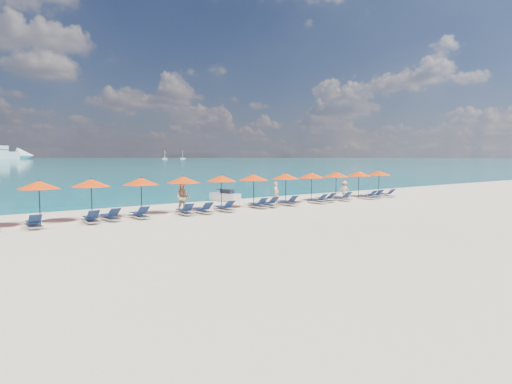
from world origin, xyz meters
TOP-DOWN VIEW (x-y plane):
  - ground at (0.00, 0.00)m, footprint 1400.00×1400.00m
  - sailboat_near at (206.18, 484.82)m, footprint 6.05×2.02m
  - sailboat_far at (247.12, 517.83)m, footprint 6.48×2.16m
  - jetski at (1.58, 9.29)m, footprint 1.56×2.68m
  - beachgoer_a at (2.98, 4.68)m, footprint 0.72×0.64m
  - beachgoer_b at (-4.22, 4.83)m, footprint 1.03×0.90m
  - beachgoer_c at (9.52, 4.27)m, footprint 1.12×0.87m
  - umbrella_1 at (-12.16, 5.02)m, footprint 2.10×2.10m
  - umbrella_2 at (-9.57, 5.11)m, footprint 2.10×2.10m
  - umbrella_3 at (-6.80, 4.99)m, footprint 2.10×2.10m
  - umbrella_4 at (-4.00, 5.20)m, footprint 2.10×2.10m
  - umbrella_5 at (-1.23, 5.21)m, footprint 2.10×2.10m
  - umbrella_6 at (1.29, 5.07)m, footprint 2.10×2.10m
  - umbrella_7 at (4.18, 5.06)m, footprint 2.10×2.10m
  - umbrella_8 at (6.65, 4.96)m, footprint 2.10×2.10m
  - umbrella_9 at (9.41, 5.03)m, footprint 2.10×2.10m
  - umbrella_10 at (12.16, 5.05)m, footprint 2.10×2.10m
  - umbrella_11 at (14.78, 5.03)m, footprint 2.10×2.10m
  - lounger_2 at (-12.65, 3.76)m, footprint 0.63×1.70m
  - lounger_3 at (-9.98, 3.79)m, footprint 0.67×1.72m
  - lounger_4 at (-8.90, 4.04)m, footprint 0.75×1.74m
  - lounger_5 at (-7.33, 3.94)m, footprint 0.68×1.72m
  - lounger_6 at (-4.63, 3.75)m, footprint 0.77×1.75m
  - lounger_7 at (-3.45, 3.68)m, footprint 0.63×1.70m
  - lounger_8 at (-1.90, 3.71)m, footprint 0.68×1.72m
  - lounger_9 at (0.87, 3.97)m, footprint 0.66×1.71m
  - lounger_10 at (1.84, 4.05)m, footprint 0.63×1.70m
  - lounger_11 at (3.53, 3.98)m, footprint 0.66×1.71m
  - lounger_12 at (6.14, 3.71)m, footprint 0.68×1.72m
  - lounger_13 at (7.29, 4.00)m, footprint 0.70×1.73m
  - lounger_14 at (9.00, 3.92)m, footprint 0.69×1.72m
  - lounger_15 at (11.67, 3.67)m, footprint 0.63×1.70m
  - lounger_16 at (12.78, 3.86)m, footprint 0.75×1.74m
  - lounger_17 at (14.33, 3.87)m, footprint 0.67×1.72m

SIDE VIEW (x-z plane):
  - ground at x=0.00m, z-range 0.00..0.00m
  - lounger_2 at x=-12.65m, z-range -0.09..0.56m
  - lounger_3 at x=-9.98m, z-range -0.09..0.56m
  - lounger_4 at x=-8.90m, z-range -0.09..0.56m
  - lounger_5 at x=-7.33m, z-range -0.09..0.56m
  - lounger_6 at x=-4.63m, z-range -0.09..0.56m
  - lounger_7 at x=-3.45m, z-range -0.09..0.56m
  - lounger_8 at x=-1.90m, z-range -0.09..0.56m
  - lounger_9 at x=0.87m, z-range -0.09..0.56m
  - lounger_10 at x=1.84m, z-range -0.09..0.56m
  - lounger_11 at x=3.53m, z-range -0.09..0.56m
  - lounger_12 at x=6.14m, z-range -0.09..0.56m
  - lounger_13 at x=7.29m, z-range -0.09..0.56m
  - lounger_14 at x=9.00m, z-range -0.09..0.56m
  - lounger_15 at x=11.67m, z-range -0.09..0.56m
  - lounger_16 at x=12.78m, z-range -0.09..0.56m
  - lounger_17 at x=14.33m, z-range -0.09..0.56m
  - jetski at x=1.58m, z-range -0.08..0.82m
  - beachgoer_c at x=9.52m, z-range 0.00..1.57m
  - beachgoer_a at x=2.98m, z-range 0.00..1.66m
  - beachgoer_b at x=-4.22m, z-range 0.00..1.84m
  - sailboat_near at x=206.18m, z-range -4.41..6.68m
  - sailboat_far at x=247.12m, z-range -4.72..7.16m
  - umbrella_1 at x=-12.16m, z-range 0.88..3.16m
  - umbrella_2 at x=-9.57m, z-range 0.88..3.16m
  - umbrella_3 at x=-6.80m, z-range 0.88..3.16m
  - umbrella_4 at x=-4.00m, z-range 0.88..3.16m
  - umbrella_5 at x=-1.23m, z-range 0.88..3.16m
  - umbrella_6 at x=1.29m, z-range 0.88..3.16m
  - umbrella_7 at x=4.18m, z-range 0.88..3.16m
  - umbrella_8 at x=6.65m, z-range 0.88..3.16m
  - umbrella_9 at x=9.41m, z-range 0.88..3.16m
  - umbrella_10 at x=12.16m, z-range 0.88..3.16m
  - umbrella_11 at x=14.78m, z-range 0.88..3.16m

